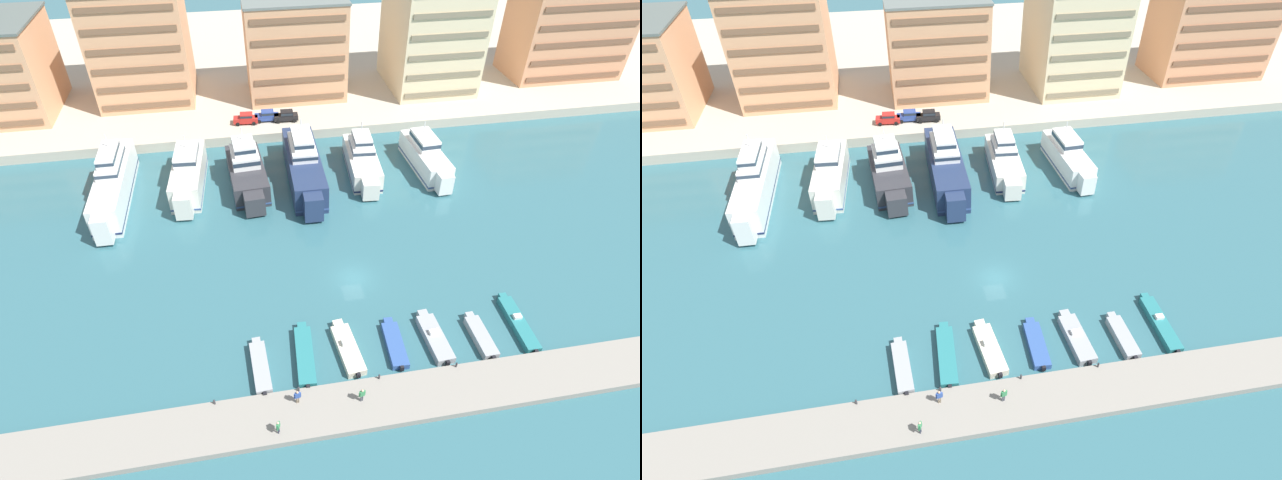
{
  "view_description": "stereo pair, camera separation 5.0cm",
  "coord_description": "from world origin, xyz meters",
  "views": [
    {
      "loc": [
        -11.22,
        -40.68,
        41.82
      ],
      "look_at": [
        -3.26,
        4.59,
        2.5
      ],
      "focal_mm": 28.0,
      "sensor_mm": 36.0,
      "label": 1
    },
    {
      "loc": [
        -11.17,
        -40.69,
        41.82
      ],
      "look_at": [
        -3.26,
        4.59,
        2.5
      ],
      "focal_mm": 28.0,
      "sensor_mm": 36.0,
      "label": 2
    }
  ],
  "objects": [
    {
      "name": "yacht_white_far_left",
      "position": [
        -29.6,
        21.53,
        2.66
      ],
      "size": [
        4.03,
        21.27,
        8.75
      ],
      "color": "white",
      "rests_on": "ground"
    },
    {
      "name": "motorboat_teal_mid_right",
      "position": [
        15.67,
        -10.11,
        0.41
      ],
      "size": [
        1.69,
        8.27,
        1.16
      ],
      "color": "teal",
      "rests_on": "ground"
    },
    {
      "name": "bollard_west_mid",
      "position": [
        -8.64,
        -14.47,
        1.07
      ],
      "size": [
        0.2,
        0.2,
        0.61
      ],
      "color": "#2D2D33",
      "rests_on": "pier_dock"
    },
    {
      "name": "car_red_far_left",
      "position": [
        -10.16,
        37.98,
        2.62
      ],
      "size": [
        4.22,
        2.16,
        1.8
      ],
      "color": "red",
      "rests_on": "quay_promenade"
    },
    {
      "name": "motorboat_cream_mid_left",
      "position": [
        -3.03,
        -10.27,
        0.46
      ],
      "size": [
        2.54,
        7.26,
        1.4
      ],
      "color": "beige",
      "rests_on": "ground"
    },
    {
      "name": "pedestrian_far_side",
      "position": [
        -10.93,
        -18.24,
        1.73
      ],
      "size": [
        0.4,
        0.59,
        1.66
      ],
      "color": "#282D3D",
      "rests_on": "pier_dock"
    },
    {
      "name": "bollard_west",
      "position": [
        -16.4,
        -14.47,
        1.07
      ],
      "size": [
        0.2,
        0.2,
        0.61
      ],
      "color": "#2D2D33",
      "rests_on": "pier_dock"
    },
    {
      "name": "bollard_east_mid",
      "position": [
        -0.87,
        -14.47,
        1.07
      ],
      "size": [
        0.2,
        0.2,
        0.61
      ],
      "color": "#2D2D33",
      "rests_on": "pier_dock"
    },
    {
      "name": "pier_dock",
      "position": [
        0.0,
        -16.74,
        0.37
      ],
      "size": [
        120.0,
        5.05,
        0.75
      ],
      "primitive_type": "cube",
      "color": "gray",
      "rests_on": "ground"
    },
    {
      "name": "apartment_block_center",
      "position": [
        53.24,
        49.25,
        11.4
      ],
      "size": [
        21.67,
        12.35,
        21.39
      ],
      "color": "tan",
      "rests_on": "quay_promenade"
    },
    {
      "name": "pedestrian_near_edge",
      "position": [
        -3.08,
        -16.48,
        1.78
      ],
      "size": [
        0.66,
        0.33,
        1.74
      ],
      "color": "#4C515B",
      "rests_on": "pier_dock"
    },
    {
      "name": "motorboat_grey_far_left",
      "position": [
        -11.95,
        -11.01,
        0.5
      ],
      "size": [
        1.85,
        6.82,
        0.99
      ],
      "color": "#9EA3A8",
      "rests_on": "ground"
    },
    {
      "name": "quay_promenade",
      "position": [
        0.0,
        68.65,
        0.82
      ],
      "size": [
        180.0,
        70.0,
        1.64
      ],
      "primitive_type": "cube",
      "color": "#BCB29E",
      "rests_on": "ground"
    },
    {
      "name": "yacht_charcoal_mid_left",
      "position": [
        -11.04,
        21.73,
        2.35
      ],
      "size": [
        5.89,
        16.01,
        8.38
      ],
      "color": "#333338",
      "rests_on": "ground"
    },
    {
      "name": "ground_plane",
      "position": [
        0.0,
        0.0,
        0.0
      ],
      "size": [
        400.0,
        400.0,
        0.0
      ],
      "primitive_type": "plane",
      "color": "#336670"
    },
    {
      "name": "bollard_east",
      "position": [
        6.89,
        -14.47,
        1.07
      ],
      "size": [
        0.2,
        0.2,
        0.61
      ],
      "color": "#2D2D33",
      "rests_on": "pier_dock"
    },
    {
      "name": "yacht_white_center_right",
      "position": [
        16.14,
        21.6,
        2.08
      ],
      "size": [
        4.51,
        15.42,
        6.93
      ],
      "color": "white",
      "rests_on": "ground"
    },
    {
      "name": "apartment_block_mid_left",
      "position": [
        -0.09,
        49.08,
        10.23
      ],
      "size": [
        17.58,
        12.83,
        19.04
      ],
      "color": "tan",
      "rests_on": "quay_promenade"
    },
    {
      "name": "car_black_mid_left",
      "position": [
        -3.3,
        37.78,
        2.62
      ],
      "size": [
        4.16,
        2.05,
        1.8
      ],
      "color": "black",
      "rests_on": "quay_promenade"
    },
    {
      "name": "apartment_block_left",
      "position": [
        -26.87,
        52.73,
        11.41
      ],
      "size": [
        16.47,
        16.44,
        21.43
      ],
      "color": "tan",
      "rests_on": "quay_promenade"
    },
    {
      "name": "apartment_block_center_left",
      "position": [
        25.23,
        48.55,
        12.03
      ],
      "size": [
        15.14,
        17.08,
        22.67
      ],
      "color": "beige",
      "rests_on": "quay_promenade"
    },
    {
      "name": "yacht_navy_center_left",
      "position": [
        -2.7,
        21.49,
        2.61
      ],
      "size": [
        5.01,
        20.76,
        8.76
      ],
      "color": "navy",
      "rests_on": "ground"
    },
    {
      "name": "yacht_ivory_left",
      "position": [
        -19.42,
        22.59,
        2.27
      ],
      "size": [
        5.02,
        16.54,
        7.27
      ],
      "color": "silver",
      "rests_on": "ground"
    },
    {
      "name": "motorboat_blue_center_left",
      "position": [
        1.88,
        -10.49,
        0.36
      ],
      "size": [
        2.01,
        6.61,
        0.81
      ],
      "color": "#33569E",
      "rests_on": "ground"
    },
    {
      "name": "yacht_ivory_center",
      "position": [
        6.35,
        22.38,
        2.04
      ],
      "size": [
        5.22,
        15.71,
        7.44
      ],
      "color": "silver",
      "rests_on": "ground"
    },
    {
      "name": "motorboat_grey_center",
      "position": [
        6.15,
        -10.47,
        0.46
      ],
      "size": [
        2.22,
        7.14,
        1.27
      ],
      "color": "#9EA3A8",
      "rests_on": "ground"
    },
    {
      "name": "pedestrian_mid_deck",
      "position": [
        -8.89,
        -15.64,
        1.79
      ],
      "size": [
        0.68,
        0.3,
        1.76
      ],
      "color": "#7A6B56",
      "rests_on": "pier_dock"
    },
    {
      "name": "motorboat_teal_left",
      "position": [
        -7.44,
        -10.35,
        0.45
      ],
      "size": [
        2.17,
        8.02,
        0.9
      ],
      "color": "teal",
      "rests_on": "ground"
    },
    {
      "name": "car_blue_left",
      "position": [
        -6.54,
        38.36,
        2.62
      ],
      "size": [
        4.15,
        2.03,
        1.8
      ],
      "color": "#28428E",
      "rests_on": "quay_promenade"
    },
    {
      "name": "motorboat_grey_center_right",
      "position": [
        10.95,
        -11.16,
        0.45
      ],
      "size": [
        1.68,
        6.18,
        0.9
      ],
      "color": "#9EA3A8",
      "rests_on": "ground"
    }
  ]
}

